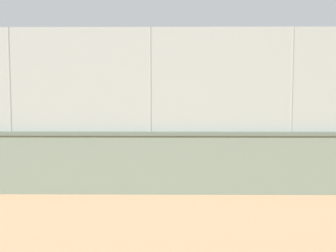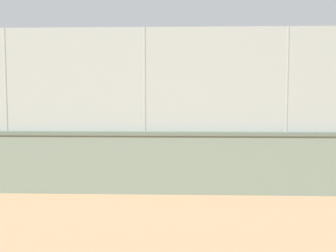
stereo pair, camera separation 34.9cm
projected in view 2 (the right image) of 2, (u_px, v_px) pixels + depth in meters
name	position (u px, v px, depth m)	size (l,w,h in m)	color
ground_plane	(198.00, 137.00, 20.87)	(260.00, 260.00, 0.00)	tan
perimeter_wall	(76.00, 161.00, 9.24)	(28.47, 1.09, 1.38)	slate
fence_panel_on_wall	(75.00, 80.00, 9.10)	(27.96, 0.71, 2.28)	gray
player_at_service_line	(66.00, 121.00, 18.60)	(1.05, 0.89, 1.67)	navy
player_foreground_swinging	(336.00, 125.00, 16.05)	(1.01, 0.70, 1.66)	#B2B2B2
sports_ball	(11.00, 147.00, 16.36)	(0.20, 0.20, 0.20)	orange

